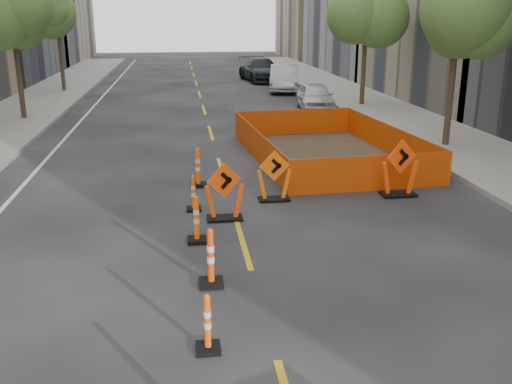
{
  "coord_description": "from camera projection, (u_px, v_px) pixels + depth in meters",
  "views": [
    {
      "loc": [
        -1.23,
        -7.41,
        4.7
      ],
      "look_at": [
        0.3,
        4.04,
        1.1
      ],
      "focal_mm": 40.0,
      "sensor_mm": 36.0,
      "label": 1
    }
  ],
  "objects": [
    {
      "name": "tree_l_d",
      "position": [
        57.0,
        18.0,
        34.54
      ],
      "size": [
        2.8,
        2.8,
        5.95
      ],
      "color": "#382B1E",
      "rests_on": "ground"
    },
    {
      "name": "channelizer_3",
      "position": [
        211.0,
        257.0,
        10.19
      ],
      "size": [
        0.43,
        0.43,
        1.1
      ],
      "primitive_type": null,
      "color": "red",
      "rests_on": "ground"
    },
    {
      "name": "parked_car_far",
      "position": [
        261.0,
        70.0,
        41.86
      ],
      "size": [
        3.04,
        5.99,
        1.67
      ],
      "primitive_type": "imported",
      "rotation": [
        0.0,
        0.0,
        0.13
      ],
      "color": "black",
      "rests_on": "ground"
    },
    {
      "name": "ground_plane",
      "position": [
        272.0,
        342.0,
        8.57
      ],
      "size": [
        140.0,
        140.0,
        0.0
      ],
      "primitive_type": "plane",
      "color": "black"
    },
    {
      "name": "parked_car_near",
      "position": [
        315.0,
        97.0,
        29.04
      ],
      "size": [
        1.99,
        4.21,
        1.39
      ],
      "primitive_type": "imported",
      "rotation": [
        0.0,
        0.0,
        -0.09
      ],
      "color": "silver",
      "rests_on": "ground"
    },
    {
      "name": "tree_r_c",
      "position": [
        366.0,
        18.0,
        29.1
      ],
      "size": [
        2.8,
        2.8,
        5.95
      ],
      "color": "#382B1E",
      "rests_on": "ground"
    },
    {
      "name": "parked_car_mid",
      "position": [
        284.0,
        78.0,
        36.33
      ],
      "size": [
        2.61,
        5.18,
        1.63
      ],
      "primitive_type": "imported",
      "rotation": [
        0.0,
        0.0,
        -0.19
      ],
      "color": "#ADAEB2",
      "rests_on": "ground"
    },
    {
      "name": "chevron_sign_center",
      "position": [
        274.0,
        175.0,
        14.88
      ],
      "size": [
        0.97,
        0.65,
        1.37
      ],
      "primitive_type": null,
      "rotation": [
        0.0,
        0.0,
        0.12
      ],
      "color": "#FD630A",
      "rests_on": "ground"
    },
    {
      "name": "tree_l_c",
      "position": [
        12.0,
        19.0,
        25.08
      ],
      "size": [
        2.8,
        2.8,
        5.95
      ],
      "color": "#382B1E",
      "rests_on": "ground"
    },
    {
      "name": "tree_r_b",
      "position": [
        458.0,
        20.0,
        19.64
      ],
      "size": [
        2.8,
        2.8,
        5.95
      ],
      "color": "#382B1E",
      "rests_on": "ground"
    },
    {
      "name": "chevron_sign_left",
      "position": [
        224.0,
        191.0,
        13.46
      ],
      "size": [
        1.08,
        0.84,
        1.42
      ],
      "primitive_type": null,
      "rotation": [
        0.0,
        0.0,
        0.33
      ],
      "color": "#FF4B0A",
      "rests_on": "ground"
    },
    {
      "name": "channelizer_5",
      "position": [
        193.0,
        193.0,
        14.18
      ],
      "size": [
        0.36,
        0.36,
        0.92
      ],
      "primitive_type": null,
      "color": "#DF4809",
      "rests_on": "ground"
    },
    {
      "name": "safety_fence",
      "position": [
        325.0,
        143.0,
        19.53
      ],
      "size": [
        5.36,
        8.43,
        1.01
      ],
      "primitive_type": null,
      "rotation": [
        0.0,
        0.0,
        0.08
      ],
      "color": "orange",
      "rests_on": "ground"
    },
    {
      "name": "channelizer_2",
      "position": [
        207.0,
        323.0,
        8.21
      ],
      "size": [
        0.36,
        0.36,
        0.92
      ],
      "primitive_type": null,
      "color": "#FE4F0A",
      "rests_on": "ground"
    },
    {
      "name": "chevron_sign_right",
      "position": [
        400.0,
        168.0,
        15.25
      ],
      "size": [
        1.18,
        0.91,
        1.56
      ],
      "primitive_type": null,
      "rotation": [
        0.0,
        0.0,
        0.3
      ],
      "color": "#FF420A",
      "rests_on": "ground"
    },
    {
      "name": "sidewalk_right",
      "position": [
        460.0,
        146.0,
        21.04
      ],
      "size": [
        4.0,
        90.0,
        0.15
      ],
      "primitive_type": "cube",
      "color": "gray",
      "rests_on": "ground"
    },
    {
      "name": "channelizer_4",
      "position": [
        196.0,
        219.0,
        12.17
      ],
      "size": [
        0.41,
        0.41,
        1.05
      ],
      "primitive_type": null,
      "color": "#F35B0A",
      "rests_on": "ground"
    },
    {
      "name": "channelizer_6",
      "position": [
        198.0,
        167.0,
        16.17
      ],
      "size": [
        0.44,
        0.44,
        1.13
      ],
      "primitive_type": null,
      "color": "#EB5609",
      "rests_on": "ground"
    }
  ]
}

